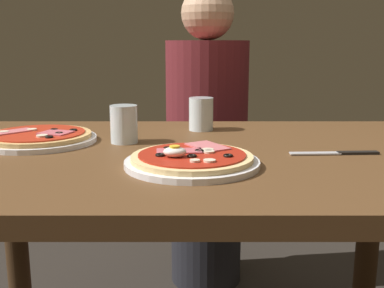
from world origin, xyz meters
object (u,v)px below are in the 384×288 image
(pizza_across_left, at_px, (37,138))
(water_glass_near, at_px, (123,127))
(water_glass_far, at_px, (200,116))
(knife, at_px, (340,153))
(dining_table, at_px, (191,198))
(pizza_foreground, at_px, (192,160))
(diner_person, at_px, (206,148))

(pizza_across_left, height_order, water_glass_near, water_glass_near)
(water_glass_far, bearing_deg, water_glass_near, -138.27)
(water_glass_near, bearing_deg, knife, -14.24)
(dining_table, xyz_separation_m, pizza_foreground, (0.00, -0.14, 0.12))
(pizza_foreground, bearing_deg, water_glass_far, 86.69)
(pizza_across_left, distance_m, knife, 0.71)
(diner_person, bearing_deg, water_glass_far, 86.40)
(water_glass_far, height_order, diner_person, diner_person)
(water_glass_near, distance_m, knife, 0.51)
(dining_table, relative_size, water_glass_near, 13.42)
(pizza_across_left, distance_m, water_glass_near, 0.21)
(pizza_foreground, relative_size, diner_person, 0.23)
(pizza_foreground, xyz_separation_m, water_glass_near, (-0.17, 0.22, 0.03))
(dining_table, distance_m, pizza_foreground, 0.18)
(water_glass_near, height_order, knife, water_glass_near)
(pizza_foreground, relative_size, water_glass_near, 2.92)
(pizza_foreground, distance_m, water_glass_near, 0.28)
(pizza_foreground, relative_size, knife, 1.37)
(knife, bearing_deg, diner_person, 107.91)
(diner_person, bearing_deg, water_glass_near, 72.26)
(dining_table, relative_size, pizza_foreground, 4.59)
(water_glass_near, relative_size, diner_person, 0.08)
(pizza_across_left, relative_size, diner_person, 0.24)
(pizza_across_left, height_order, diner_person, diner_person)
(pizza_across_left, bearing_deg, knife, -10.27)
(knife, bearing_deg, water_glass_far, 135.52)
(water_glass_far, height_order, knife, water_glass_far)
(pizza_across_left, xyz_separation_m, water_glass_far, (0.40, 0.17, 0.03))
(dining_table, distance_m, knife, 0.35)
(pizza_foreground, height_order, water_glass_far, water_glass_far)
(dining_table, height_order, knife, knife)
(diner_person, bearing_deg, pizza_foreground, 86.52)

